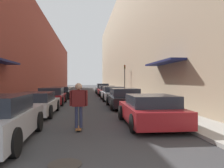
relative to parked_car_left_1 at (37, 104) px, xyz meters
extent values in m
plane|color=#38383A|center=(2.47, 16.28, -0.57)|extent=(143.22, 143.22, 0.00)
cube|color=#A3A099|center=(-1.92, 22.79, -0.51)|extent=(1.80, 65.10, 0.12)
cube|color=#A3A099|center=(6.85, 22.79, -0.51)|extent=(1.80, 65.10, 0.12)
cube|color=brown|center=(-4.82, 22.79, 4.64)|extent=(4.00, 65.10, 10.43)
cube|color=tan|center=(9.75, 22.79, 7.13)|extent=(4.00, 65.10, 15.40)
cube|color=#141947|center=(7.35, 1.63, 2.33)|extent=(1.00, 4.80, 0.12)
cylinder|color=black|center=(0.88, -3.80, -0.23)|extent=(0.18, 0.68, 0.68)
cylinder|color=black|center=(0.88, -6.39, -0.23)|extent=(0.18, 0.68, 0.68)
cube|color=silver|center=(0.00, 0.06, -0.12)|extent=(1.85, 4.32, 0.55)
cube|color=#232833|center=(0.00, -0.16, 0.38)|extent=(1.60, 2.26, 0.45)
cylinder|color=black|center=(-0.87, 1.39, -0.25)|extent=(0.18, 0.64, 0.64)
cylinder|color=black|center=(0.87, 1.39, -0.25)|extent=(0.18, 0.64, 0.64)
cylinder|color=black|center=(-0.87, -1.27, -0.25)|extent=(0.18, 0.64, 0.64)
cylinder|color=black|center=(0.87, -1.27, -0.25)|extent=(0.18, 0.64, 0.64)
cube|color=maroon|center=(0.02, 5.17, -0.11)|extent=(1.80, 4.26, 0.57)
cube|color=#232833|center=(0.02, 4.96, 0.43)|extent=(1.57, 2.22, 0.50)
cylinder|color=black|center=(-0.84, 6.49, -0.25)|extent=(0.18, 0.65, 0.65)
cylinder|color=black|center=(0.89, 6.49, -0.25)|extent=(0.18, 0.65, 0.65)
cylinder|color=black|center=(-0.84, 3.85, -0.25)|extent=(0.18, 0.65, 0.65)
cylinder|color=black|center=(0.89, 3.85, -0.25)|extent=(0.18, 0.65, 0.65)
cube|color=black|center=(0.05, 10.70, -0.11)|extent=(1.90, 4.24, 0.56)
cube|color=#232833|center=(0.05, 10.49, 0.39)|extent=(1.64, 2.22, 0.44)
cylinder|color=black|center=(-0.84, 12.01, -0.25)|extent=(0.18, 0.64, 0.64)
cylinder|color=black|center=(0.93, 12.01, -0.25)|extent=(0.18, 0.64, 0.64)
cylinder|color=black|center=(-0.84, 9.40, -0.25)|extent=(0.18, 0.64, 0.64)
cylinder|color=black|center=(0.93, 9.40, -0.25)|extent=(0.18, 0.64, 0.64)
cube|color=maroon|center=(5.02, -3.20, -0.10)|extent=(2.04, 4.07, 0.59)
cube|color=#232833|center=(5.02, -3.40, 0.41)|extent=(1.76, 2.13, 0.43)
cylinder|color=black|center=(4.07, -1.95, -0.25)|extent=(0.18, 0.65, 0.65)
cylinder|color=black|center=(5.96, -1.95, -0.25)|extent=(0.18, 0.65, 0.65)
cylinder|color=black|center=(4.07, -4.44, -0.25)|extent=(0.18, 0.65, 0.65)
cylinder|color=black|center=(5.96, -4.44, -0.25)|extent=(0.18, 0.65, 0.65)
cube|color=black|center=(4.98, 2.54, -0.10)|extent=(1.94, 4.45, 0.58)
cube|color=#232833|center=(4.98, 2.32, 0.44)|extent=(1.68, 2.32, 0.51)
cylinder|color=black|center=(4.07, 3.91, -0.24)|extent=(0.18, 0.67, 0.67)
cylinder|color=black|center=(5.90, 3.91, -0.24)|extent=(0.18, 0.67, 0.67)
cylinder|color=black|center=(4.07, 1.17, -0.24)|extent=(0.18, 0.67, 0.67)
cylinder|color=black|center=(5.90, 1.17, -0.24)|extent=(0.18, 0.67, 0.67)
cube|color=#B7B7BC|center=(4.96, 8.09, -0.09)|extent=(1.97, 4.52, 0.58)
cube|color=#232833|center=(4.96, 7.86, 0.43)|extent=(1.70, 2.36, 0.46)
cylinder|color=black|center=(4.04, 9.48, -0.21)|extent=(0.18, 0.72, 0.72)
cylinder|color=black|center=(5.88, 9.48, -0.21)|extent=(0.18, 0.72, 0.72)
cylinder|color=black|center=(4.04, 6.70, -0.21)|extent=(0.18, 0.72, 0.72)
cylinder|color=black|center=(5.88, 6.70, -0.21)|extent=(0.18, 0.72, 0.72)
cube|color=maroon|center=(4.95, 13.71, -0.10)|extent=(1.90, 4.35, 0.59)
cube|color=#232833|center=(4.95, 13.49, 0.42)|extent=(1.63, 2.28, 0.44)
cylinder|color=black|center=(4.07, 15.04, -0.25)|extent=(0.18, 0.65, 0.65)
cylinder|color=black|center=(5.82, 15.04, -0.25)|extent=(0.18, 0.65, 0.65)
cylinder|color=black|center=(4.07, 12.37, -0.25)|extent=(0.18, 0.65, 0.65)
cylinder|color=black|center=(5.82, 12.37, -0.25)|extent=(0.18, 0.65, 0.65)
cube|color=#515459|center=(4.89, 18.83, -0.06)|extent=(1.76, 4.29, 0.70)
cube|color=#232833|center=(4.89, 18.62, 0.56)|extent=(1.53, 2.24, 0.53)
cylinder|color=black|center=(4.05, 20.16, -0.27)|extent=(0.18, 0.61, 0.61)
cylinder|color=black|center=(5.73, 20.16, -0.27)|extent=(0.18, 0.61, 0.61)
cylinder|color=black|center=(4.05, 17.51, -0.27)|extent=(0.18, 0.61, 0.61)
cylinder|color=black|center=(5.73, 17.51, -0.27)|extent=(0.18, 0.61, 0.61)
cube|color=brown|center=(2.24, -3.74, -0.51)|extent=(0.20, 0.78, 0.02)
cylinder|color=beige|center=(2.17, -3.49, -0.54)|extent=(0.03, 0.06, 0.06)
cylinder|color=beige|center=(2.32, -3.49, -0.54)|extent=(0.03, 0.06, 0.06)
cylinder|color=beige|center=(2.17, -3.99, -0.54)|extent=(0.03, 0.06, 0.06)
cylinder|color=beige|center=(2.32, -3.99, -0.54)|extent=(0.03, 0.06, 0.06)
cylinder|color=#2D3351|center=(2.16, -3.74, -0.12)|extent=(0.11, 0.11, 0.76)
cylinder|color=#2D3351|center=(2.32, -3.74, -0.12)|extent=(0.11, 0.11, 0.76)
cube|color=maroon|center=(2.24, -3.74, 0.56)|extent=(0.45, 0.20, 0.58)
sphere|color=tan|center=(2.24, -3.74, 0.97)|extent=(0.24, 0.24, 0.24)
cylinder|color=maroon|center=(1.97, -3.74, 0.56)|extent=(0.09, 0.09, 0.55)
cylinder|color=maroon|center=(2.51, -3.74, 0.56)|extent=(0.09, 0.09, 0.55)
cylinder|color=#332D28|center=(2.05, -6.98, -0.56)|extent=(0.70, 0.70, 0.02)
cylinder|color=#2D2D2D|center=(7.18, 14.14, 1.32)|extent=(0.10, 0.10, 3.55)
cube|color=#332D0F|center=(7.18, 14.14, 2.87)|extent=(0.16, 0.16, 0.45)
sphere|color=red|center=(7.18, 14.05, 2.98)|extent=(0.11, 0.11, 0.11)
camera|label=1|loc=(2.47, -11.55, 1.16)|focal=35.00mm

